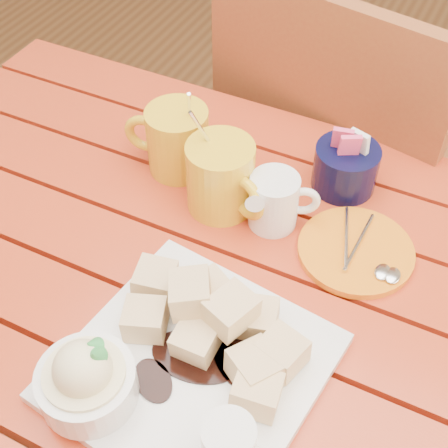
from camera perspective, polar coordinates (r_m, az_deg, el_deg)
The scene contains 8 objects.
table at distance 0.92m, azimuth -0.99°, elevation -9.56°, with size 1.20×0.79×0.75m.
dessert_plate at distance 0.73m, azimuth -4.74°, elevation -12.56°, with size 0.32×0.32×0.11m.
coffee_mug_left at distance 0.96m, azimuth -4.42°, elevation 7.74°, with size 0.14×0.10×0.16m.
coffee_mug_right at distance 0.90m, azimuth -0.19°, elevation 4.32°, with size 0.14×0.10×0.17m.
cream_pitcher at distance 0.88m, azimuth 4.68°, elevation 2.11°, with size 0.10×0.09×0.09m.
sugar_caddy at distance 0.96m, azimuth 11.06°, elevation 5.16°, with size 0.10×0.10×0.11m.
orange_saucer at distance 0.88m, azimuth 12.03°, elevation -2.44°, with size 0.16×0.16×0.02m.
chair_far at distance 1.34m, azimuth 10.30°, elevation 5.26°, with size 0.53×0.53×0.96m.
Camera 1 is at (0.24, -0.45, 1.41)m, focal length 50.00 mm.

